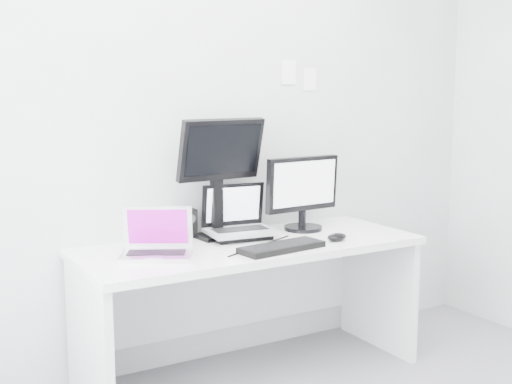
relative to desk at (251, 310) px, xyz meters
The scene contains 11 objects.
back_wall 1.05m from the desk, 90.00° to the left, with size 3.60×3.60×0.00m, color silver.
desk is the anchor object (origin of this frame).
macbook 0.73m from the desk, behind, with size 0.34×0.25×0.25m, color #B1B1B6.
speaker 0.57m from the desk, 128.09° to the left, with size 0.08×0.08×0.16m, color black.
dell_laptop 0.52m from the desk, 88.34° to the left, with size 0.36×0.28×0.30m, color #A5A7AD.
rear_monitor 0.73m from the desk, 111.04° to the left, with size 0.49×0.17×0.66m, color black.
samsung_monitor 0.73m from the desk, 17.78° to the left, with size 0.47×0.22×0.43m, color black.
keyboard 0.44m from the desk, 75.79° to the right, with size 0.45×0.16×0.03m, color black.
mouse 0.60m from the desk, 23.59° to the right, with size 0.12×0.08×0.04m, color black.
wall_note_0 1.38m from the desk, 37.40° to the left, with size 0.10×0.00×0.14m, color white.
wall_note_1 1.40m from the desk, 29.83° to the left, with size 0.09×0.00×0.13m, color white.
Camera 1 is at (-1.69, -1.72, 1.52)m, focal length 47.09 mm.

